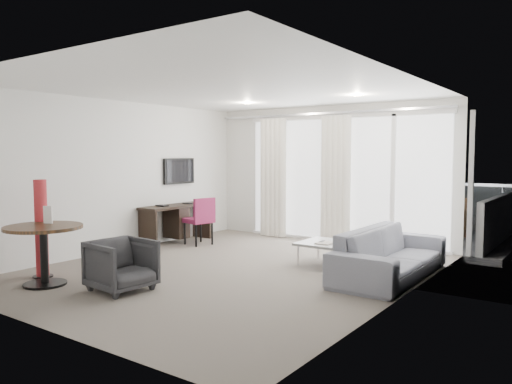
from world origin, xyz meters
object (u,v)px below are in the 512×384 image
Objects in this scene: tub_armchair at (122,265)px; rattan_chair_b at (451,218)px; coffee_table at (327,253)px; rattan_chair_a at (401,217)px; desk at (176,224)px; desk_chair at (198,221)px; red_lamp at (41,229)px; sofa at (390,253)px; round_table at (44,255)px.

rattan_chair_b is at bearing -14.64° from tub_armchair.
tub_armchair is 0.91× the size of coffee_table.
rattan_chair_b reaches higher than tub_armchair.
desk is at bearing -116.88° from rattan_chair_a.
desk_chair reaches higher than desk.
rattan_chair_b is (3.70, 6.65, -0.27)m from red_lamp.
sofa is (1.07, -0.19, 0.16)m from coffee_table.
desk is 4.41m from rattan_chair_a.
tub_armchair is at bearing -93.48° from rattan_chair_b.
rattan_chair_b is (0.74, 0.80, -0.05)m from rattan_chair_a.
round_table reaches higher than coffee_table.
red_lamp is 1.73× the size of coffee_table.
round_table is 0.72× the size of red_lamp.
red_lamp is at bearing 101.92° from tub_armchair.
desk_chair is 3.32m from round_table.
desk_chair reaches higher than sofa.
round_table reaches higher than tub_armchair.
tub_armchair is 0.31× the size of sofa.
desk is at bearing -155.17° from desk_chair.
red_lamp is at bearing -103.22° from rattan_chair_b.
rattan_chair_a is (2.55, 6.07, 0.06)m from round_table.
tub_armchair is at bearing -57.02° from desk.
coffee_table is (3.21, -0.04, -0.19)m from desk.
round_table is at bearing -28.11° from red_lamp.
red_lamp is 1.91× the size of tub_armchair.
desk_chair reaches higher than coffee_table.
round_table is 1.25× the size of coffee_table.
coffee_table is at bearing 52.73° from round_table.
rattan_chair_a reaches higher than sofa.
desk is 3.34m from tub_armchair.
sofa is (2.46, 2.57, 0.01)m from tub_armchair.
sofa is at bearing -3.09° from desk.
desk_chair is at bearing 85.05° from sofa.
tub_armchair reaches higher than coffee_table.
round_table is 7.62m from rattan_chair_b.
sofa reaches higher than coffee_table.
red_lamp is 1.69× the size of rattan_chair_b.
desk_chair reaches higher than tub_armchair.
tub_armchair is 0.79× the size of rattan_chair_a.
desk_chair is 0.99× the size of rattan_chair_a.
round_table is at bearing 116.18° from tub_armchair.
tub_armchair is 3.56m from sofa.
rattan_chair_b reaches higher than round_table.
red_lamp is 6.56m from rattan_chair_a.
desk_chair is at bearing -113.57° from rattan_chair_a.
coffee_table is (2.41, 3.16, -0.21)m from round_table.
sofa is 3.90m from rattan_chair_b.
rattan_chair_a reaches higher than tub_armchair.
rattan_chair_a is at bearing -116.62° from rattan_chair_b.
round_table is (0.33, -3.30, -0.06)m from desk_chair.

